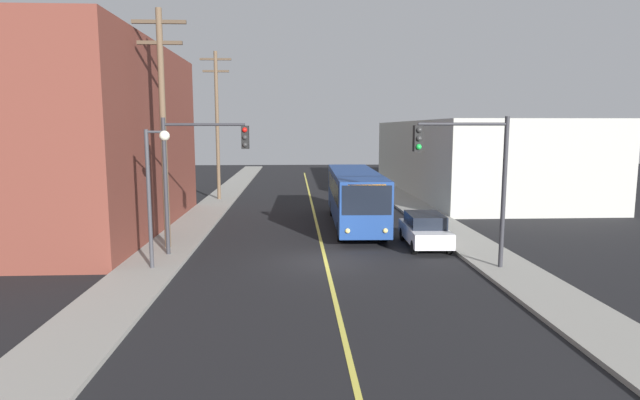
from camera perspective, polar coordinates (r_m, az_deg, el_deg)
The scene contains 13 objects.
ground_plane at distance 22.40m, azimuth 0.64°, elevation -6.80°, with size 120.00×120.00×0.00m, color black.
sidewalk_left at distance 32.66m, azimuth -13.28°, elevation -2.21°, with size 2.50×90.00×0.15m, color gray.
sidewalk_right at distance 33.25m, azimuth 12.13°, elevation -1.99°, with size 2.50×90.00×0.15m, color gray.
lane_stripe_center at distance 37.09m, azimuth -0.79°, elevation -0.91°, with size 0.16×60.00×0.01m, color #D8CC4C.
building_left_brick at distance 31.42m, azimuth -25.80°, elevation 6.05°, with size 10.00×17.83×10.20m.
building_right_warehouse at distance 48.33m, azimuth 16.29°, elevation 4.58°, with size 12.00×27.83×6.31m.
city_bus at distance 30.23m, azimuth 3.86°, elevation 0.53°, with size 2.84×12.21×3.20m.
parked_car_white at distance 25.47m, azimuth 11.47°, elevation -3.22°, with size 1.96×4.46×1.62m.
utility_pole_near at distance 24.86m, azimuth -16.93°, elevation 8.48°, with size 2.40×0.28×10.83m.
utility_pole_mid at distance 41.44m, azimuth -11.28°, elevation 8.69°, with size 2.40×0.28×11.40m.
traffic_signal_left_corner at distance 23.14m, azimuth -13.05°, elevation 4.28°, with size 3.75×0.48×6.00m.
traffic_signal_right_corner at distance 21.03m, azimuth 15.88°, elevation 3.84°, with size 3.75×0.48×6.00m.
street_lamp_left at distance 21.27m, azimuth -17.84°, elevation 2.29°, with size 0.98×0.40×5.50m.
Camera 1 is at (-1.34, -21.63, 5.68)m, focal length 29.02 mm.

